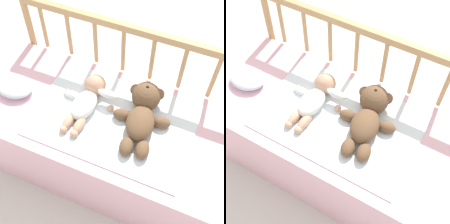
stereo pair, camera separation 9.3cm
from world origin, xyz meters
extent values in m
plane|color=silver|center=(0.00, 0.00, 0.00)|extent=(12.00, 12.00, 0.00)
cube|color=#EDB7C6|center=(0.00, 0.00, 0.24)|extent=(1.29, 0.59, 0.48)
cylinder|color=tan|center=(-0.63, 0.32, 0.39)|extent=(0.04, 0.04, 0.78)
cube|color=tan|center=(0.00, 0.32, 0.76)|extent=(1.26, 0.03, 0.04)
cylinder|color=tan|center=(-0.53, 0.32, 0.61)|extent=(0.02, 0.02, 0.26)
cylinder|color=tan|center=(-0.38, 0.32, 0.61)|extent=(0.02, 0.02, 0.26)
cylinder|color=tan|center=(-0.23, 0.32, 0.61)|extent=(0.02, 0.02, 0.26)
cylinder|color=tan|center=(-0.08, 0.32, 0.61)|extent=(0.02, 0.02, 0.26)
cylinder|color=tan|center=(0.08, 0.32, 0.61)|extent=(0.02, 0.02, 0.26)
cylinder|color=tan|center=(0.23, 0.32, 0.61)|extent=(0.02, 0.02, 0.26)
cylinder|color=tan|center=(0.38, 0.32, 0.61)|extent=(0.02, 0.02, 0.26)
cube|color=white|center=(0.01, 0.00, 0.48)|extent=(0.75, 0.49, 0.01)
ellipsoid|color=brown|center=(0.14, 0.00, 0.53)|extent=(0.16, 0.20, 0.10)
sphere|color=brown|center=(0.12, 0.14, 0.55)|extent=(0.14, 0.14, 0.14)
sphere|color=beige|center=(0.12, 0.14, 0.59)|extent=(0.06, 0.06, 0.06)
sphere|color=black|center=(0.12, 0.14, 0.61)|extent=(0.02, 0.02, 0.02)
sphere|color=brown|center=(0.06, 0.16, 0.55)|extent=(0.06, 0.06, 0.06)
sphere|color=brown|center=(0.17, 0.17, 0.55)|extent=(0.06, 0.06, 0.06)
ellipsoid|color=brown|center=(0.04, 0.03, 0.51)|extent=(0.09, 0.07, 0.06)
ellipsoid|color=brown|center=(0.22, 0.05, 0.51)|extent=(0.09, 0.07, 0.06)
ellipsoid|color=brown|center=(0.12, -0.13, 0.51)|extent=(0.08, 0.10, 0.06)
ellipsoid|color=brown|center=(0.19, -0.11, 0.51)|extent=(0.08, 0.10, 0.06)
ellipsoid|color=white|center=(-0.14, 0.00, 0.52)|extent=(0.11, 0.18, 0.08)
sphere|color=tan|center=(-0.14, 0.12, 0.53)|extent=(0.10, 0.10, 0.10)
ellipsoid|color=white|center=(-0.23, 0.04, 0.50)|extent=(0.11, 0.04, 0.04)
ellipsoid|color=white|center=(-0.06, 0.08, 0.55)|extent=(0.11, 0.04, 0.04)
sphere|color=tan|center=(-0.26, 0.05, 0.50)|extent=(0.03, 0.03, 0.03)
sphere|color=tan|center=(-0.03, 0.04, 0.50)|extent=(0.03, 0.03, 0.03)
ellipsoid|color=tan|center=(-0.17, -0.10, 0.50)|extent=(0.05, 0.11, 0.04)
ellipsoid|color=tan|center=(-0.12, -0.10, 0.50)|extent=(0.05, 0.11, 0.04)
sphere|color=tan|center=(-0.18, -0.15, 0.50)|extent=(0.04, 0.04, 0.04)
sphere|color=tan|center=(-0.12, -0.15, 0.50)|extent=(0.04, 0.04, 0.04)
ellipsoid|color=silver|center=(-0.52, -0.03, 0.51)|extent=(0.19, 0.15, 0.06)
camera|label=1|loc=(0.33, -0.76, 1.70)|focal=50.00mm
camera|label=2|loc=(0.41, -0.72, 1.70)|focal=50.00mm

